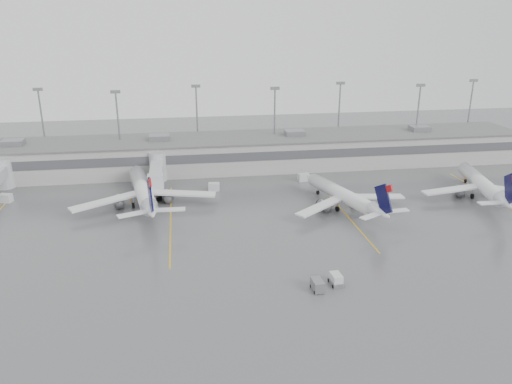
{
  "coord_description": "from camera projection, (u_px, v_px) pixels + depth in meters",
  "views": [
    {
      "loc": [
        -14.8,
        -67.64,
        37.83
      ],
      "look_at": [
        -0.55,
        24.0,
        5.0
      ],
      "focal_mm": 35.0,
      "sensor_mm": 36.0,
      "label": 1
    }
  ],
  "objects": [
    {
      "name": "jet_mid_left",
      "position": [
        143.0,
        191.0,
        104.03
      ],
      "size": [
        29.6,
        33.45,
        10.88
      ],
      "rotation": [
        0.0,
        0.0,
        0.17
      ],
      "color": "silver",
      "rests_on": "ground"
    },
    {
      "name": "gse_uld_a",
      "position": [
        6.0,
        198.0,
        107.0
      ],
      "size": [
        2.88,
        2.31,
        1.78
      ],
      "primitive_type": "cube",
      "rotation": [
        0.0,
        0.0,
        -0.28
      ],
      "color": "silver",
      "rests_on": "ground"
    },
    {
      "name": "stand_markings",
      "position": [
        259.0,
        215.0,
        100.13
      ],
      "size": [
        105.25,
        40.0,
        0.01
      ],
      "color": "#EAA90D",
      "rests_on": "ground"
    },
    {
      "name": "jet_far_right",
      "position": [
        483.0,
        185.0,
        108.64
      ],
      "size": [
        26.86,
        30.45,
        9.99
      ],
      "rotation": [
        0.0,
        0.0,
        -0.22
      ],
      "color": "silver",
      "rests_on": "ground"
    },
    {
      "name": "baggage_cart",
      "position": [
        317.0,
        285.0,
        72.5
      ],
      "size": [
        1.64,
        2.68,
        1.67
      ],
      "rotation": [
        0.0,
        0.0,
        0.06
      ],
      "color": "slate",
      "rests_on": "ground"
    },
    {
      "name": "jet_mid_right",
      "position": [
        345.0,
        196.0,
        102.49
      ],
      "size": [
        24.91,
        28.35,
        9.44
      ],
      "rotation": [
        0.0,
        0.0,
        0.3
      ],
      "color": "silver",
      "rests_on": "ground"
    },
    {
      "name": "gse_uld_b",
      "position": [
        214.0,
        187.0,
        114.09
      ],
      "size": [
        2.66,
        1.92,
        1.77
      ],
      "primitive_type": "cube",
      "rotation": [
        0.0,
        0.0,
        -0.1
      ],
      "color": "silver",
      "rests_on": "ground"
    },
    {
      "name": "ground",
      "position": [
        283.0,
        273.0,
        77.78
      ],
      "size": [
        260.0,
        260.0,
        0.0
      ],
      "primitive_type": "plane",
      "color": "#545456",
      "rests_on": "ground"
    },
    {
      "name": "cone_b",
      "position": [
        131.0,
        200.0,
        107.63
      ],
      "size": [
        0.42,
        0.42,
        0.67
      ],
      "primitive_type": "cone",
      "color": "#E06604",
      "rests_on": "ground"
    },
    {
      "name": "cone_d",
      "position": [
        464.0,
        177.0,
        122.42
      ],
      "size": [
        0.45,
        0.45,
        0.72
      ],
      "primitive_type": "cone",
      "color": "#E06604",
      "rests_on": "ground"
    },
    {
      "name": "gse_loader",
      "position": [
        137.0,
        184.0,
        115.06
      ],
      "size": [
        2.8,
        3.83,
        2.17
      ],
      "primitive_type": "cube",
      "rotation": [
        0.0,
        0.0,
        0.2
      ],
      "color": "slate",
      "rests_on": "ground"
    },
    {
      "name": "baggage_tug",
      "position": [
        336.0,
        280.0,
        74.14
      ],
      "size": [
        1.88,
        2.77,
        1.73
      ],
      "rotation": [
        0.0,
        0.0,
        0.06
      ],
      "color": "silver",
      "rests_on": "ground"
    },
    {
      "name": "cone_c",
      "position": [
        317.0,
        192.0,
        112.64
      ],
      "size": [
        0.39,
        0.39,
        0.62
      ],
      "primitive_type": "cone",
      "color": "#E06604",
      "rests_on": "ground"
    },
    {
      "name": "gse_uld_c",
      "position": [
        303.0,
        177.0,
        120.75
      ],
      "size": [
        2.72,
        1.97,
        1.8
      ],
      "primitive_type": "cube",
      "rotation": [
        0.0,
        0.0,
        0.11
      ],
      "color": "silver",
      "rests_on": "ground"
    },
    {
      "name": "light_masts",
      "position": [
        235.0,
        118.0,
        133.15
      ],
      "size": [
        142.4,
        8.0,
        20.6
      ],
      "color": "gray",
      "rests_on": "ground"
    },
    {
      "name": "jet_bridge_right",
      "position": [
        157.0,
        170.0,
        116.1
      ],
      "size": [
        4.0,
        17.2,
        7.0
      ],
      "color": "#AAADB0",
      "rests_on": "ground"
    },
    {
      "name": "terminal",
      "position": [
        238.0,
        152.0,
        130.39
      ],
      "size": [
        152.0,
        17.0,
        9.45
      ],
      "color": "#9F9F9A",
      "rests_on": "ground"
    }
  ]
}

